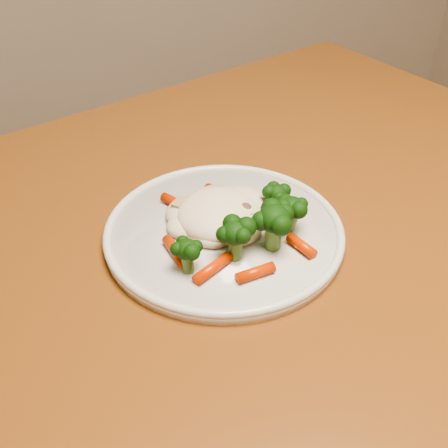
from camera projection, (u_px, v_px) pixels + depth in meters
The scene contains 3 objects.
dining_table at pixel (208, 303), 0.71m from camera, with size 1.33×1.05×0.75m.
plate at pixel (224, 234), 0.65m from camera, with size 0.27×0.27×0.01m, color silver.
meal at pixel (235, 217), 0.63m from camera, with size 0.17×0.18×0.05m.
Camera 1 is at (-0.12, -0.24, 1.16)m, focal length 45.00 mm.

